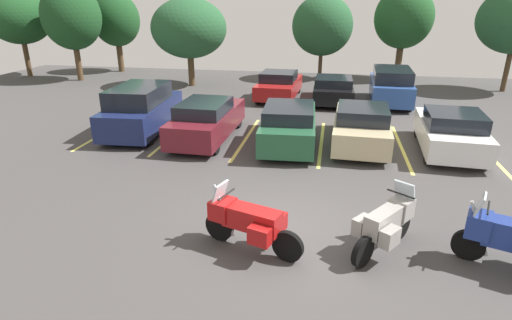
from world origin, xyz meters
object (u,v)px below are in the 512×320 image
(car_green, at_px, (289,125))
(motorcycle_second, at_px, (386,223))
(car_far_blue, at_px, (391,86))
(motorcycle_touring, at_px, (248,221))
(car_champagne, at_px, (361,126))
(car_navy, at_px, (142,109))
(car_far_red, at_px, (279,85))
(car_maroon, at_px, (207,120))
(motorcycle_third, at_px, (510,238))
(car_white, at_px, (451,132))
(car_far_black, at_px, (333,89))

(car_green, bearing_deg, motorcycle_second, -67.14)
(motorcycle_second, relative_size, car_green, 0.38)
(motorcycle_second, distance_m, car_far_blue, 13.81)
(car_far_blue, bearing_deg, motorcycle_touring, -107.25)
(car_champagne, bearing_deg, car_navy, 179.19)
(car_champagne, xyz_separation_m, car_far_red, (-3.88, 7.06, -0.03))
(car_maroon, relative_size, car_far_blue, 1.04)
(car_green, relative_size, car_champagne, 1.02)
(motorcycle_touring, height_order, motorcycle_second, motorcycle_second)
(car_far_red, bearing_deg, motorcycle_third, -66.01)
(car_maroon, xyz_separation_m, car_champagne, (5.62, 0.31, -0.02))
(car_maroon, height_order, car_white, car_maroon)
(motorcycle_second, distance_m, car_maroon, 8.71)
(car_navy, bearing_deg, motorcycle_third, -33.64)
(car_champagne, xyz_separation_m, car_white, (2.96, -0.16, 0.00))
(motorcycle_third, distance_m, car_far_red, 15.47)
(car_green, height_order, car_champagne, car_green)
(motorcycle_touring, distance_m, car_far_blue, 14.85)
(motorcycle_touring, relative_size, car_maroon, 0.47)
(motorcycle_third, distance_m, car_maroon, 10.50)
(car_far_black, bearing_deg, car_green, -101.95)
(car_far_black, bearing_deg, motorcycle_second, -84.83)
(motorcycle_touring, bearing_deg, car_navy, 127.93)
(motorcycle_third, bearing_deg, car_far_black, 104.14)
(motorcycle_second, relative_size, car_champagne, 0.39)
(car_far_red, xyz_separation_m, car_far_black, (2.83, -0.39, -0.02))
(car_green, distance_m, car_far_black, 7.21)
(motorcycle_touring, distance_m, car_maroon, 7.59)
(motorcycle_third, relative_size, car_navy, 0.43)
(car_green, bearing_deg, car_white, 2.32)
(motorcycle_second, bearing_deg, car_white, 67.28)
(car_maroon, distance_m, car_champagne, 5.62)
(car_white, relative_size, car_far_black, 1.01)
(motorcycle_touring, xyz_separation_m, car_far_blue, (4.40, 14.18, 0.23))
(car_green, xyz_separation_m, car_white, (5.51, 0.22, -0.02))
(car_green, relative_size, car_white, 1.08)
(motorcycle_second, distance_m, motorcycle_third, 2.25)
(car_maroon, relative_size, car_green, 1.01)
(motorcycle_second, height_order, car_champagne, car_champagne)
(motorcycle_touring, xyz_separation_m, motorcycle_second, (2.80, 0.46, -0.02))
(car_maroon, height_order, car_far_blue, car_far_blue)
(car_far_red, bearing_deg, motorcycle_touring, -85.02)
(car_maroon, xyz_separation_m, car_green, (3.07, -0.08, 0.00))
(motorcycle_second, height_order, car_white, car_white)
(car_navy, xyz_separation_m, car_green, (5.86, -0.50, -0.16))
(car_maroon, distance_m, car_white, 8.58)
(motorcycle_third, relative_size, car_white, 0.47)
(motorcycle_second, bearing_deg, car_green, 112.86)
(car_champagne, bearing_deg, car_maroon, -176.82)
(motorcycle_touring, distance_m, motorcycle_third, 5.05)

